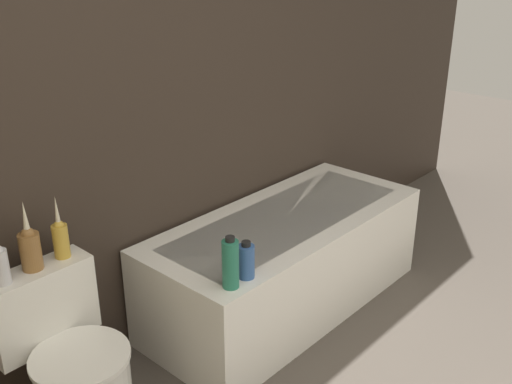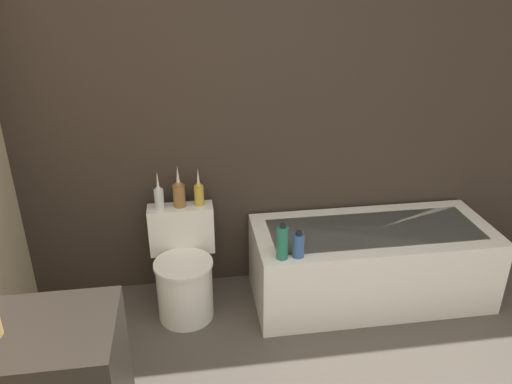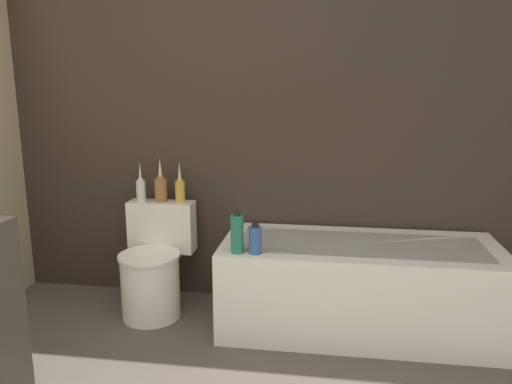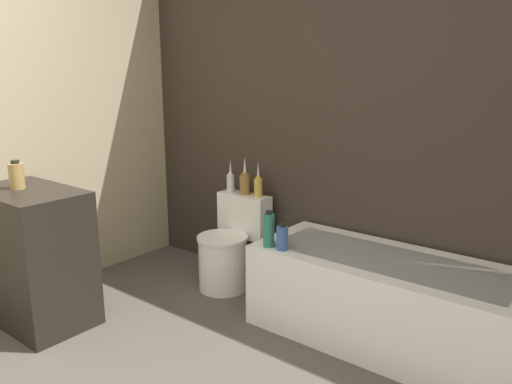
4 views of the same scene
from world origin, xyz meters
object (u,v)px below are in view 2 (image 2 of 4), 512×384
(toilet, at_px, (184,272))
(vase_bronze, at_px, (199,193))
(shampoo_bottle_short, at_px, (298,245))
(vase_silver, at_px, (179,193))
(vase_gold, at_px, (159,197))
(shampoo_bottle_tall, at_px, (282,242))
(bathtub, at_px, (370,262))

(toilet, bearing_deg, vase_bronze, 56.05)
(toilet, xyz_separation_m, shampoo_bottle_short, (0.68, -0.28, 0.31))
(vase_silver, bearing_deg, vase_gold, -172.15)
(vase_silver, bearing_deg, shampoo_bottle_short, -34.71)
(toilet, height_order, shampoo_bottle_short, shampoo_bottle_short)
(vase_gold, xyz_separation_m, vase_silver, (0.13, 0.02, 0.01))
(toilet, distance_m, vase_gold, 0.51)
(vase_bronze, bearing_deg, toilet, -123.95)
(toilet, relative_size, shampoo_bottle_tall, 2.94)
(bathtub, distance_m, vase_silver, 1.35)
(vase_gold, xyz_separation_m, shampoo_bottle_short, (0.80, -0.45, -0.16))
(bathtub, relative_size, shampoo_bottle_tall, 6.90)
(vase_bronze, bearing_deg, bathtub, -11.24)
(toilet, xyz_separation_m, vase_silver, (0.00, 0.19, 0.47))
(vase_silver, distance_m, shampoo_bottle_tall, 0.76)
(toilet, relative_size, shampoo_bottle_short, 4.03)
(shampoo_bottle_short, bearing_deg, toilet, 157.41)
(vase_gold, bearing_deg, vase_bronze, 3.91)
(bathtub, bearing_deg, toilet, 178.42)
(vase_bronze, relative_size, shampoo_bottle_short, 1.55)
(vase_bronze, xyz_separation_m, shampoo_bottle_short, (0.55, -0.47, -0.16))
(bathtub, bearing_deg, vase_gold, 171.50)
(toilet, relative_size, vase_bronze, 2.59)
(vase_gold, xyz_separation_m, vase_bronze, (0.25, 0.02, 0.00))
(bathtub, height_order, vase_gold, vase_gold)
(bathtub, distance_m, vase_bronze, 1.24)
(vase_silver, relative_size, vase_bronze, 1.08)
(shampoo_bottle_short, bearing_deg, vase_gold, 150.65)
(vase_gold, bearing_deg, shampoo_bottle_tall, -32.88)
(toilet, xyz_separation_m, vase_gold, (-0.13, 0.17, 0.46))
(vase_gold, bearing_deg, toilet, -53.44)
(vase_bronze, height_order, shampoo_bottle_tall, vase_bronze)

